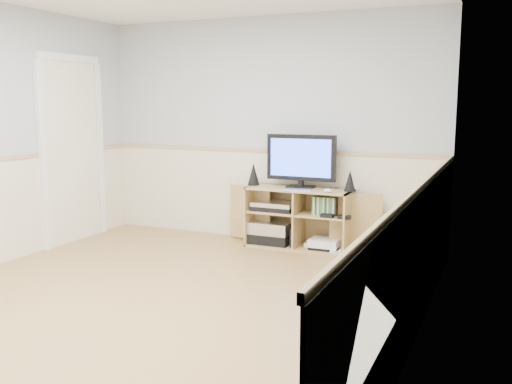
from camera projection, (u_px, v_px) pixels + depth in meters
room at (157, 146)px, 4.52m from camera, size 4.04×4.54×2.54m
media_cabinet at (300, 217)px, 6.19m from camera, size 1.75×0.42×0.65m
monitor at (301, 159)px, 6.09m from camera, size 0.77×0.18×0.57m
speaker_left at (254, 174)px, 6.31m from camera, size 0.13×0.13×0.24m
speaker_right at (350, 181)px, 5.88m from camera, size 0.12×0.12×0.22m
keyboard at (297, 190)px, 5.96m from camera, size 0.31×0.17×0.01m
mouse at (328, 191)px, 5.82m from camera, size 0.11×0.09×0.04m
av_components at (273, 225)px, 6.29m from camera, size 0.53×0.34×0.47m
game_consoles at (324, 244)px, 6.06m from camera, size 0.45×0.30×0.11m
game_cases at (325, 206)px, 5.98m from camera, size 0.26×0.13×0.19m
wall_outlet at (353, 193)px, 6.09m from camera, size 0.12×0.03×0.12m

